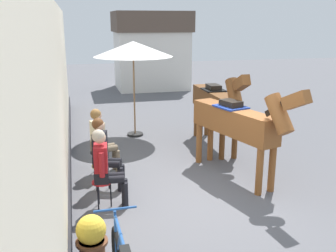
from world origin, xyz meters
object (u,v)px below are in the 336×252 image
(seated_visitor_near, at_px, (105,165))
(seated_visitor_middle, at_px, (104,150))
(seated_visitor_far, at_px, (101,137))
(saddled_horse_far, at_px, (216,102))
(cafe_parasol, at_px, (133,50))
(flower_planter_near, at_px, (91,237))
(saddled_horse_near, at_px, (238,123))

(seated_visitor_near, bearing_deg, seated_visitor_middle, 87.03)
(seated_visitor_far, bearing_deg, seated_visitor_middle, -90.81)
(saddled_horse_far, bearing_deg, cafe_parasol, 139.54)
(seated_visitor_near, distance_m, cafe_parasol, 4.57)
(saddled_horse_far, bearing_deg, flower_planter_near, -128.89)
(saddled_horse_near, bearing_deg, seated_visitor_near, -165.77)
(saddled_horse_near, distance_m, saddled_horse_far, 1.94)
(seated_visitor_middle, relative_size, seated_visitor_far, 1.00)
(seated_visitor_far, bearing_deg, cafe_parasol, 66.40)
(seated_visitor_middle, xyz_separation_m, seated_visitor_far, (0.01, 0.83, 0.00))
(seated_visitor_far, bearing_deg, saddled_horse_far, 19.25)
(seated_visitor_near, height_order, seated_visitor_middle, same)
(saddled_horse_near, relative_size, flower_planter_near, 4.56)
(seated_visitor_far, xyz_separation_m, saddled_horse_near, (2.62, -0.90, 0.38))
(seated_visitor_middle, xyz_separation_m, flower_planter_near, (-0.36, -2.23, -0.44))
(seated_visitor_far, relative_size, cafe_parasol, 0.54)
(seated_visitor_near, relative_size, flower_planter_near, 2.17)
(seated_visitor_near, xyz_separation_m, seated_visitor_far, (0.05, 1.58, 0.00))
(cafe_parasol, bearing_deg, saddled_horse_far, -40.46)
(seated_visitor_middle, distance_m, saddled_horse_far, 3.47)
(seated_visitor_near, relative_size, seated_visitor_far, 1.00)
(seated_visitor_near, xyz_separation_m, saddled_horse_near, (2.67, 0.68, 0.38))
(seated_visitor_near, height_order, seated_visitor_far, same)
(saddled_horse_near, bearing_deg, flower_planter_near, -144.35)
(seated_visitor_far, height_order, flower_planter_near, seated_visitor_far)
(seated_visitor_middle, distance_m, seated_visitor_far, 0.83)
(cafe_parasol, bearing_deg, flower_planter_near, -104.87)
(seated_visitor_far, distance_m, flower_planter_near, 3.11)
(seated_visitor_near, height_order, flower_planter_near, seated_visitor_near)
(seated_visitor_middle, distance_m, saddled_horse_near, 2.66)
(saddled_horse_far, bearing_deg, seated_visitor_near, -138.72)
(seated_visitor_near, bearing_deg, saddled_horse_near, 14.23)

